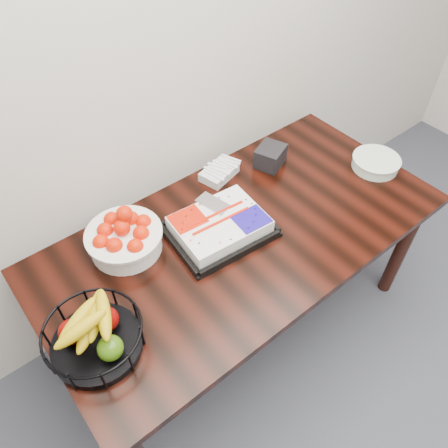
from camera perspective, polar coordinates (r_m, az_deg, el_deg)
table at (r=1.96m, az=2.42°, el=-2.61°), size 1.80×0.90×0.75m
cake_tray at (r=1.86m, az=-0.59°, el=-0.29°), size 0.46×0.37×0.09m
tangerine_bowl at (r=1.82m, az=-12.97°, el=-1.32°), size 0.32×0.32×0.20m
fruit_basket at (r=1.58m, az=-16.61°, el=-13.82°), size 0.34×0.34×0.18m
plate_stack at (r=2.32m, az=19.19°, el=7.55°), size 0.24×0.24×0.06m
fork_bag at (r=2.14m, az=-0.65°, el=6.78°), size 0.20×0.16×0.05m
napkin_box at (r=2.21m, az=6.06°, el=8.80°), size 0.18×0.17×0.10m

